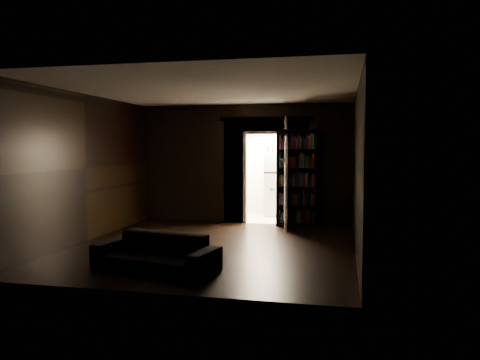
{
  "coord_description": "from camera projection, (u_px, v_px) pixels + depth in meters",
  "views": [
    {
      "loc": [
        2.28,
        -8.03,
        1.79
      ],
      "look_at": [
        0.3,
        0.9,
        1.15
      ],
      "focal_mm": 35.0,
      "sensor_mm": 36.0,
      "label": 1
    }
  ],
  "objects": [
    {
      "name": "room_walls",
      "position": [
        227.0,
        153.0,
        9.36
      ],
      "size": [
        5.02,
        5.61,
        2.84
      ],
      "color": "black",
      "rests_on": "ground"
    },
    {
      "name": "door",
      "position": [
        286.0,
        182.0,
        10.39
      ],
      "size": [
        0.18,
        0.85,
        2.05
      ],
      "primitive_type": "cube",
      "rotation": [
        0.0,
        0.0,
        1.72
      ],
      "color": "white",
      "rests_on": "ground"
    },
    {
      "name": "bookshelf",
      "position": [
        297.0,
        178.0,
        10.61
      ],
      "size": [
        0.95,
        0.53,
        2.2
      ],
      "primitive_type": "cube",
      "rotation": [
        0.0,
        0.0,
        0.25
      ],
      "color": "black",
      "rests_on": "ground"
    },
    {
      "name": "figurine",
      "position": [
        286.0,
        122.0,
        10.58
      ],
      "size": [
        0.13,
        0.13,
        0.31
      ],
      "primitive_type": "cube",
      "rotation": [
        0.0,
        0.0,
        -0.28
      ],
      "color": "silver",
      "rests_on": "bookshelf"
    },
    {
      "name": "sofa",
      "position": [
        155.0,
        247.0,
        6.78
      ],
      "size": [
        1.96,
        1.15,
        0.71
      ],
      "primitive_type": "imported",
      "rotation": [
        0.0,
        0.0,
        -0.21
      ],
      "color": "black",
      "rests_on": "ground"
    },
    {
      "name": "kitchen_alcove",
      "position": [
        272.0,
        170.0,
        12.01
      ],
      "size": [
        2.2,
        1.8,
        2.6
      ],
      "color": "beige",
      "rests_on": "ground"
    },
    {
      "name": "ground",
      "position": [
        213.0,
        247.0,
        8.44
      ],
      "size": [
        5.5,
        5.5,
        0.0
      ],
      "primitive_type": "plane",
      "color": "black",
      "rests_on": "ground"
    },
    {
      "name": "refrigerator",
      "position": [
        280.0,
        184.0,
        12.24
      ],
      "size": [
        0.75,
        0.7,
        1.65
      ],
      "primitive_type": "cube",
      "rotation": [
        0.0,
        0.0,
        0.02
      ],
      "color": "silver",
      "rests_on": "ground"
    },
    {
      "name": "bottles",
      "position": [
        277.0,
        148.0,
        12.15
      ],
      "size": [
        0.64,
        0.28,
        0.26
      ],
      "primitive_type": "cube",
      "rotation": [
        0.0,
        0.0,
        -0.32
      ],
      "color": "black",
      "rests_on": "refrigerator"
    }
  ]
}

